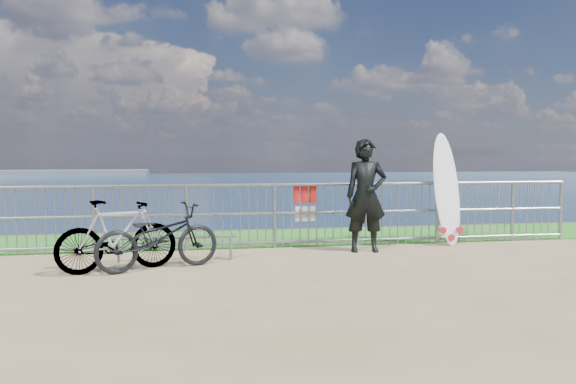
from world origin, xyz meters
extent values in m
plane|color=#257821|center=(0.00, 2.70, 0.01)|extent=(120.00, 120.00, 0.00)
cube|color=brown|center=(0.00, 3.90, -2.50)|extent=(120.00, 0.30, 5.00)
plane|color=navy|center=(0.00, 90.00, -5.00)|extent=(260.00, 260.00, 0.00)
cube|color=#565E68|center=(-50.00, 168.00, -4.25)|extent=(70.00, 12.00, 1.50)
cylinder|color=gray|center=(0.00, 1.60, 1.10)|extent=(10.00, 0.06, 0.06)
cylinder|color=gray|center=(0.00, 1.60, 0.61)|extent=(10.00, 0.05, 0.05)
cylinder|color=gray|center=(0.00, 1.60, 0.10)|extent=(10.00, 0.05, 0.05)
cylinder|color=gray|center=(-3.50, 1.60, 0.55)|extent=(0.06, 0.06, 1.10)
cylinder|color=gray|center=(-2.00, 1.60, 0.55)|extent=(0.06, 0.06, 1.10)
cylinder|color=gray|center=(-0.50, 1.60, 0.55)|extent=(0.06, 0.06, 1.10)
cylinder|color=gray|center=(1.00, 1.60, 0.55)|extent=(0.06, 0.06, 1.10)
cylinder|color=gray|center=(2.50, 1.60, 0.55)|extent=(0.06, 0.06, 1.10)
cylinder|color=gray|center=(4.00, 1.60, 0.55)|extent=(0.06, 0.06, 1.10)
cylinder|color=gray|center=(5.00, 1.60, 0.55)|extent=(0.06, 0.06, 1.10)
cube|color=red|center=(0.05, 1.66, 0.92)|extent=(0.42, 0.02, 0.30)
cube|color=white|center=(0.05, 1.66, 0.92)|extent=(0.38, 0.01, 0.08)
cube|color=white|center=(0.05, 1.66, 0.58)|extent=(0.36, 0.02, 0.26)
imported|color=black|center=(0.95, 0.98, 0.94)|extent=(0.73, 0.52, 1.88)
ellipsoid|color=white|center=(2.60, 1.45, 1.01)|extent=(0.62, 0.57, 2.03)
cone|color=red|center=(2.45, 1.33, 0.29)|extent=(0.12, 0.22, 0.12)
cone|color=red|center=(2.76, 1.33, 0.29)|extent=(0.12, 0.22, 0.12)
cone|color=red|center=(2.60, 1.33, 0.15)|extent=(0.12, 0.22, 0.12)
imported|color=black|center=(-2.39, 0.08, 0.47)|extent=(1.88, 1.23, 0.93)
imported|color=black|center=(-2.94, 0.06, 0.50)|extent=(1.73, 1.01, 1.01)
cylinder|color=gray|center=(-2.17, 0.66, 0.36)|extent=(1.88, 0.05, 0.05)
cylinder|color=gray|center=(-3.00, 0.66, 0.18)|extent=(0.04, 0.04, 0.36)
cylinder|color=gray|center=(-1.33, 0.66, 0.18)|extent=(0.04, 0.04, 0.36)
camera|label=1|loc=(-1.92, -7.96, 1.65)|focal=35.00mm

